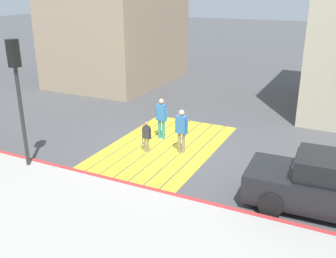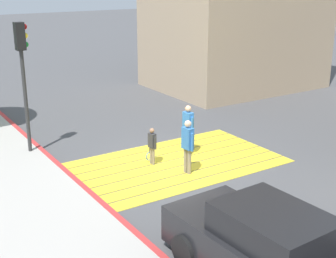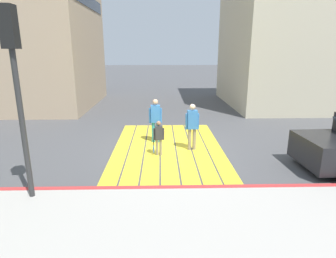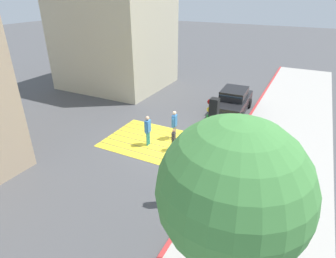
{
  "view_description": "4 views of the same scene",
  "coord_description": "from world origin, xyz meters",
  "px_view_note": "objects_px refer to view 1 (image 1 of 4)",
  "views": [
    {
      "loc": [
        -12.11,
        -6.15,
        5.73
      ],
      "look_at": [
        -0.31,
        -0.35,
        0.88
      ],
      "focal_mm": 41.56,
      "sensor_mm": 36.0,
      "label": 1
    },
    {
      "loc": [
        -7.81,
        -11.58,
        5.65
      ],
      "look_at": [
        -0.39,
        -0.09,
        1.21
      ],
      "focal_mm": 51.5,
      "sensor_mm": 36.0,
      "label": 2
    },
    {
      "loc": [
        -9.65,
        0.25,
        3.37
      ],
      "look_at": [
        -0.23,
        0.0,
        0.77
      ],
      "focal_mm": 30.58,
      "sensor_mm": 36.0,
      "label": 3
    },
    {
      "loc": [
        -6.19,
        11.62,
        7.42
      ],
      "look_at": [
        -0.17,
        -0.11,
        0.89
      ],
      "focal_mm": 30.25,
      "sensor_mm": 36.0,
      "label": 4
    }
  ],
  "objects_px": {
    "car_parked_near_curb": "(330,186)",
    "pedestrian_adult_lead": "(182,128)",
    "pedestrian_adult_trailing": "(161,116)",
    "pedestrian_child_with_racket": "(146,135)",
    "traffic_light_corner": "(17,79)"
  },
  "relations": [
    {
      "from": "pedestrian_adult_trailing",
      "to": "car_parked_near_curb",
      "type": "bearing_deg",
      "value": -112.93
    },
    {
      "from": "traffic_light_corner",
      "to": "pedestrian_child_with_racket",
      "type": "xyz_separation_m",
      "value": [
        2.87,
        -2.91,
        -2.38
      ]
    },
    {
      "from": "car_parked_near_curb",
      "to": "pedestrian_child_with_racket",
      "type": "bearing_deg",
      "value": 78.43
    },
    {
      "from": "pedestrian_adult_trailing",
      "to": "pedestrian_child_with_racket",
      "type": "xyz_separation_m",
      "value": [
        -1.43,
        -0.12,
        -0.31
      ]
    },
    {
      "from": "traffic_light_corner",
      "to": "pedestrian_child_with_racket",
      "type": "height_order",
      "value": "traffic_light_corner"
    },
    {
      "from": "car_parked_near_curb",
      "to": "pedestrian_child_with_racket",
      "type": "relative_size",
      "value": 3.71
    },
    {
      "from": "traffic_light_corner",
      "to": "pedestrian_adult_lead",
      "type": "xyz_separation_m",
      "value": [
        3.39,
        -4.07,
        -2.09
      ]
    },
    {
      "from": "car_parked_near_curb",
      "to": "pedestrian_adult_trailing",
      "type": "xyz_separation_m",
      "value": [
        2.72,
        6.42,
        0.23
      ]
    },
    {
      "from": "traffic_light_corner",
      "to": "pedestrian_adult_lead",
      "type": "distance_m",
      "value": 5.69
    },
    {
      "from": "pedestrian_child_with_racket",
      "to": "pedestrian_adult_lead",
      "type": "bearing_deg",
      "value": -65.91
    },
    {
      "from": "pedestrian_adult_lead",
      "to": "pedestrian_adult_trailing",
      "type": "relative_size",
      "value": 0.99
    },
    {
      "from": "pedestrian_adult_trailing",
      "to": "pedestrian_child_with_racket",
      "type": "bearing_deg",
      "value": -175.23
    },
    {
      "from": "pedestrian_adult_lead",
      "to": "pedestrian_adult_trailing",
      "type": "distance_m",
      "value": 1.57
    },
    {
      "from": "car_parked_near_curb",
      "to": "pedestrian_adult_lead",
      "type": "relative_size",
      "value": 2.68
    },
    {
      "from": "car_parked_near_curb",
      "to": "traffic_light_corner",
      "type": "height_order",
      "value": "traffic_light_corner"
    }
  ]
}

